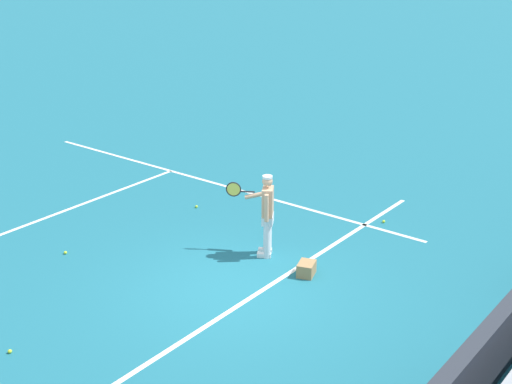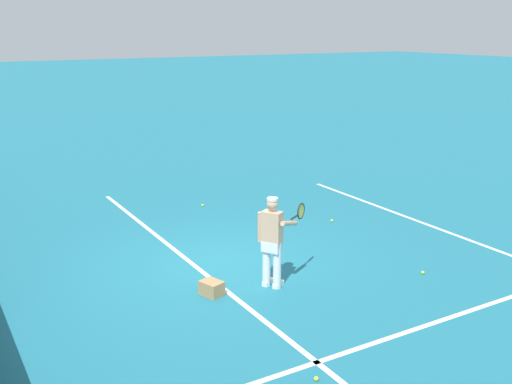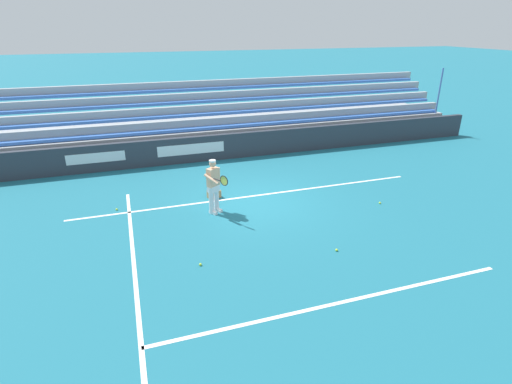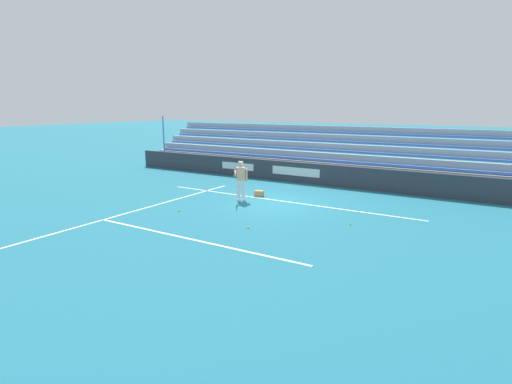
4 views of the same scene
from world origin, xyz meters
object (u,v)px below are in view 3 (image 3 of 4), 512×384
Objects in this scene: tennis_ball_by_box at (200,264)px; tennis_ball_far_left at (337,250)px; ball_box_cardboard at (214,194)px; tennis_ball_toward_net at (380,203)px; tennis_ball_near_player at (117,209)px; tennis_player at (214,186)px.

tennis_ball_far_left is at bearing 172.70° from tennis_ball_by_box.
ball_box_cardboard is at bearing -107.46° from tennis_ball_by_box.
ball_box_cardboard is 6.06× the size of tennis_ball_by_box.
tennis_ball_by_box is 1.00× the size of tennis_ball_toward_net.
tennis_ball_by_box is 1.00× the size of tennis_ball_near_player.
tennis_player is 25.98× the size of tennis_ball_near_player.
tennis_player is 1.40m from ball_box_cardboard.
tennis_ball_toward_net is (-5.06, 2.23, -0.10)m from ball_box_cardboard.
tennis_ball_near_player is at bearing 0.40° from ball_box_cardboard.
ball_box_cardboard is 5.53m from tennis_ball_toward_net.
tennis_ball_near_player is at bearing -15.01° from tennis_ball_toward_net.
tennis_ball_by_box is (1.01, 2.83, -0.86)m from tennis_player.
tennis_player reaches higher than tennis_ball_near_player.
tennis_player is 25.98× the size of tennis_ball_far_left.
tennis_ball_near_player is (1.92, -3.95, 0.00)m from tennis_ball_by_box.
tennis_ball_far_left is (-2.48, 3.27, -0.86)m from tennis_player.
tennis_ball_by_box is 6.55m from tennis_ball_toward_net.
ball_box_cardboard is 6.06× the size of tennis_ball_toward_net.
ball_box_cardboard is 6.06× the size of tennis_ball_near_player.
tennis_ball_far_left is (-2.25, 4.42, -0.10)m from ball_box_cardboard.
tennis_ball_far_left is 1.00× the size of tennis_ball_toward_net.
tennis_ball_by_box and tennis_ball_toward_net have the same top height.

